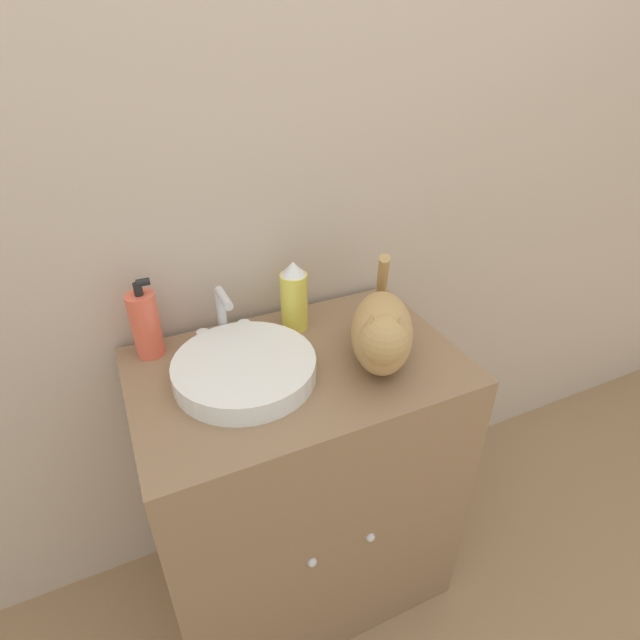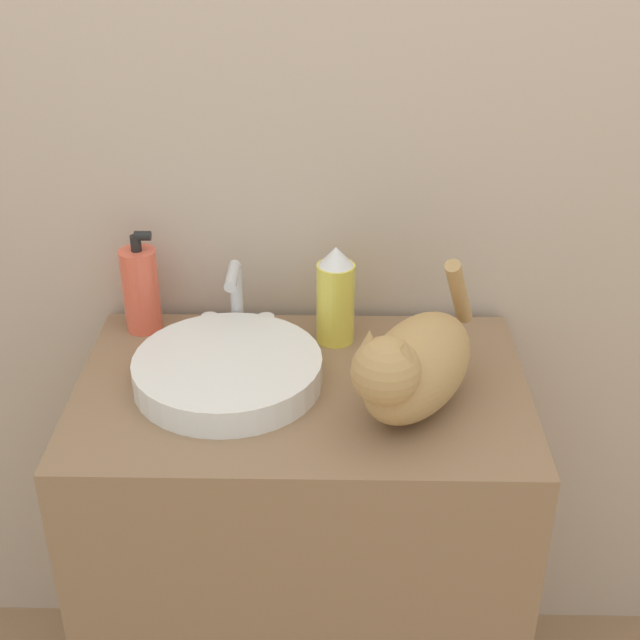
% 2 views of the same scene
% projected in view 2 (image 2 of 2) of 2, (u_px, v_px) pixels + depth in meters
% --- Properties ---
extents(wall_back, '(6.00, 0.05, 2.50)m').
position_uv_depth(wall_back, '(305.00, 110.00, 1.61)').
color(wall_back, '#C6B29E').
rests_on(wall_back, ground_plane).
extents(vanity_cabinet, '(0.79, 0.52, 0.85)m').
position_uv_depth(vanity_cabinet, '(304.00, 566.00, 1.75)').
color(vanity_cabinet, '#8C6B4C').
rests_on(vanity_cabinet, ground_plane).
extents(sink_basin, '(0.33, 0.33, 0.05)m').
position_uv_depth(sink_basin, '(228.00, 371.00, 1.54)').
color(sink_basin, white).
rests_on(sink_basin, vanity_cabinet).
extents(faucet, '(0.14, 0.11, 0.15)m').
position_uv_depth(faucet, '(236.00, 303.00, 1.67)').
color(faucet, silver).
rests_on(faucet, vanity_cabinet).
extents(cat, '(0.26, 0.36, 0.22)m').
position_uv_depth(cat, '(413.00, 366.00, 1.44)').
color(cat, tan).
rests_on(cat, vanity_cabinet).
extents(soap_bottle, '(0.07, 0.07, 0.20)m').
position_uv_depth(soap_bottle, '(141.00, 289.00, 1.68)').
color(soap_bottle, '#EF6047').
rests_on(soap_bottle, vanity_cabinet).
extents(spray_bottle, '(0.07, 0.07, 0.19)m').
position_uv_depth(spray_bottle, '(336.00, 296.00, 1.64)').
color(spray_bottle, '#EADB4C').
rests_on(spray_bottle, vanity_cabinet).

